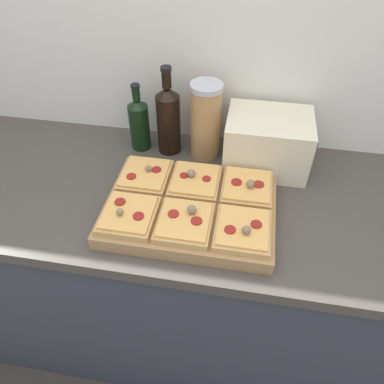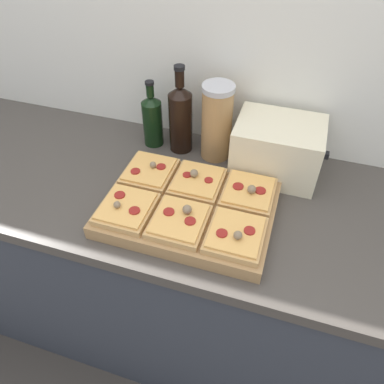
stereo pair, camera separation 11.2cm
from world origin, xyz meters
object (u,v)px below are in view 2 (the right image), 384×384
object	(u,v)px
grain_jar_tall	(217,122)
olive_oil_bottle	(152,119)
cutting_board	(189,209)
toaster_oven	(277,149)
wine_bottle	(181,117)

from	to	relation	value
grain_jar_tall	olive_oil_bottle	bearing A→B (deg)	180.00
cutting_board	grain_jar_tall	bearing A→B (deg)	90.42
olive_oil_bottle	toaster_oven	size ratio (longest dim) A/B	0.82
olive_oil_bottle	grain_jar_tall	size ratio (longest dim) A/B	0.91
cutting_board	grain_jar_tall	world-z (taller)	grain_jar_tall
cutting_board	grain_jar_tall	size ratio (longest dim) A/B	1.84
cutting_board	olive_oil_bottle	world-z (taller)	olive_oil_bottle
cutting_board	wine_bottle	xyz separation A→B (m)	(-0.13, 0.31, 0.11)
cutting_board	grain_jar_tall	xyz separation A→B (m)	(-0.00, 0.31, 0.12)
olive_oil_bottle	cutting_board	bearing A→B (deg)	-52.42
olive_oil_bottle	wine_bottle	distance (m)	0.11
olive_oil_bottle	toaster_oven	bearing A→B (deg)	-3.49
grain_jar_tall	cutting_board	bearing A→B (deg)	-89.58
grain_jar_tall	toaster_oven	world-z (taller)	grain_jar_tall
cutting_board	wine_bottle	bearing A→B (deg)	113.01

